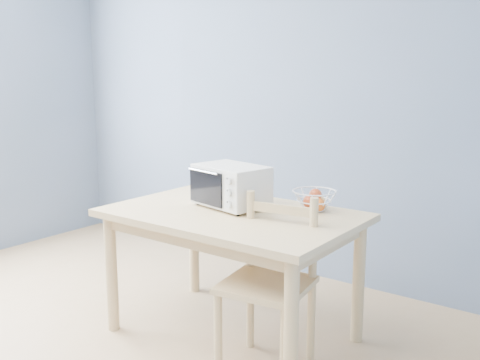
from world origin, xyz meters
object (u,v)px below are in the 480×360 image
Objects in this scene: dining_chair at (270,286)px; dining_table at (232,229)px; toaster_oven at (229,185)px; fruit_basket at (315,199)px.

dining_table is at bearing 147.51° from dining_chair.
toaster_oven is 0.51m from fruit_basket.
toaster_oven reaches higher than dining_table.
fruit_basket is at bearing 81.18° from dining_chair.
toaster_oven is 0.52× the size of dining_chair.
dining_table is at bearing -32.75° from toaster_oven.
fruit_basket is at bearing 37.27° from toaster_oven.
fruit_basket reaches higher than dining_table.
toaster_oven reaches higher than fruit_basket.
toaster_oven is 0.67m from dining_chair.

